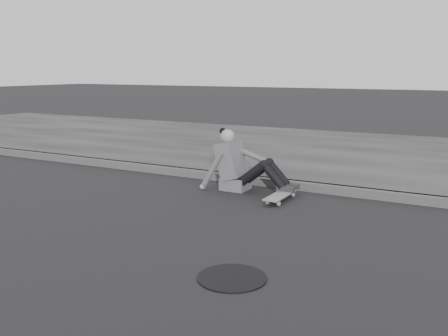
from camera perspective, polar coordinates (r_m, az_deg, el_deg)
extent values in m
plane|color=black|center=(5.39, -9.12, -7.23)|extent=(80.00, 80.00, 0.00)
cube|color=#444444|center=(7.51, 2.90, -1.35)|extent=(24.00, 0.16, 0.12)
cube|color=#313131|center=(10.27, 10.19, 1.91)|extent=(24.00, 6.00, 0.12)
cylinder|color=black|center=(4.21, 0.92, -12.43)|extent=(0.58, 0.58, 0.01)
cylinder|color=#A1A19B|center=(6.40, 5.03, -3.91)|extent=(0.03, 0.05, 0.05)
cylinder|color=#A1A19B|center=(6.35, 6.27, -4.07)|extent=(0.03, 0.05, 0.05)
cylinder|color=#A1A19B|center=(6.87, 6.76, -2.90)|extent=(0.03, 0.05, 0.05)
cylinder|color=#A1A19B|center=(6.81, 7.93, -3.04)|extent=(0.03, 0.05, 0.05)
cube|color=#2D2D2F|center=(6.37, 5.65, -3.75)|extent=(0.16, 0.04, 0.03)
cube|color=#2D2D2F|center=(6.83, 7.35, -2.74)|extent=(0.16, 0.04, 0.03)
cube|color=slate|center=(6.59, 6.53, -3.01)|extent=(0.20, 0.78, 0.02)
cube|color=#525255|center=(7.13, 1.32, -1.76)|extent=(0.36, 0.34, 0.18)
cube|color=#525255|center=(7.10, 0.83, 0.97)|extent=(0.37, 0.40, 0.57)
cube|color=#525255|center=(7.14, -0.09, 2.01)|extent=(0.14, 0.30, 0.20)
cylinder|color=gray|center=(7.08, 0.48, 2.92)|extent=(0.09, 0.09, 0.08)
sphere|color=gray|center=(7.07, 0.41, 3.64)|extent=(0.20, 0.20, 0.20)
sphere|color=black|center=(7.12, -0.16, 4.27)|extent=(0.09, 0.09, 0.09)
cylinder|color=black|center=(6.88, 3.32, -0.61)|extent=(0.43, 0.13, 0.39)
cylinder|color=black|center=(7.04, 3.95, -0.34)|extent=(0.43, 0.13, 0.39)
cylinder|color=black|center=(6.76, 5.63, -0.90)|extent=(0.35, 0.11, 0.36)
cylinder|color=black|center=(6.92, 6.20, -0.62)|extent=(0.35, 0.11, 0.36)
sphere|color=black|center=(6.78, 4.60, 0.37)|extent=(0.13, 0.13, 0.13)
sphere|color=black|center=(6.95, 5.20, 0.62)|extent=(0.13, 0.13, 0.13)
cube|color=#2A2A2A|center=(6.73, 7.05, -2.36)|extent=(0.24, 0.08, 0.07)
cube|color=#2A2A2A|center=(6.89, 7.60, -2.05)|extent=(0.24, 0.08, 0.07)
cylinder|color=#525255|center=(7.04, -1.41, -0.28)|extent=(0.38, 0.08, 0.58)
sphere|color=gray|center=(7.16, -2.48, -2.14)|extent=(0.08, 0.08, 0.08)
cylinder|color=#525255|center=(7.12, 3.14, 1.48)|extent=(0.48, 0.08, 0.21)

